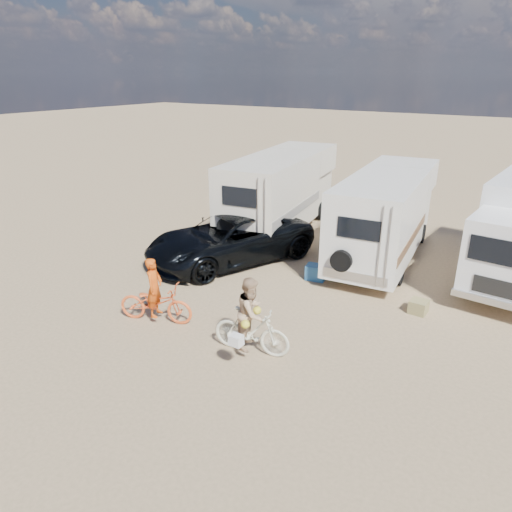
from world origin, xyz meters
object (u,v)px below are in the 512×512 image
Objects in this scene: rv_left at (281,194)px; cooler at (316,272)px; bike_man at (156,303)px; rider_man at (155,294)px; crate at (418,307)px; rider_woman at (251,320)px; bike_woman at (251,331)px; rv_main at (386,217)px; dark_suv at (230,239)px.

cooler is at bearing -54.66° from rv_left.
rider_man is at bearing -0.00° from bike_man.
bike_man is (1.08, -8.29, -1.03)m from rv_left.
bike_man is 4.40× the size of crate.
rider_man is 2.90m from rider_woman.
bike_woman is 1.09× the size of rider_woman.
rv_main is 3.47m from cooler.
rv_main reaches higher than cooler.
rider_man is 2.64× the size of cooler.
rv_main is 5.42m from dark_suv.
bike_man is at bearing -143.45° from crate.
rv_left reaches higher than rv_main.
rv_main is at bearing 59.21° from cooler.
rv_main reaches higher than bike_man.
rider_woman is (-0.53, -7.59, -0.62)m from rv_main.
dark_suv is 4.57m from rider_man.
rv_main is 7.67m from bike_woman.
crate is at bearing 20.13° from dark_suv.
rider_man is at bearing 81.55° from rider_woman.
rider_woman reaches higher than bike_man.
dark_suv is (-4.30, -3.24, -0.67)m from rv_main.
bike_woman is 4.59m from cooler.
bike_man is 5.23m from cooler.
bike_woman is (2.90, 0.13, 0.04)m from bike_man.
dark_suv is 2.92× the size of bike_man.
bike_man is at bearing -0.00° from rider_man.
rider_man is 0.93× the size of rider_woman.
rider_woman reaches higher than cooler.
bike_woman is 0.30m from rider_woman.
rider_woman is (3.77, -4.36, 0.04)m from dark_suv.
rv_main is 15.72× the size of crate.
crate is (2.76, 4.07, -0.67)m from rider_woman.
rider_man is (-2.90, -0.13, 0.23)m from bike_woman.
rv_main is 7.64m from rider_woman.
bike_woman is at bearing -106.91° from bike_man.
rv_left is 4.60× the size of rider_man.
bike_man is 2.90m from bike_woman.
crate is (3.32, -0.48, -0.06)m from cooler.
rv_left is at bearing -12.04° from bike_man.
rv_left is 5.15m from cooler.
dark_suv is 3.41× the size of rider_woman.
rv_left is 3.66× the size of bike_man.
cooler is (2.33, 4.67, -0.55)m from rider_man.
rv_left is 8.00m from crate.
rv_left is 9.11m from rider_woman.
crate is at bearing -19.15° from cooler.
rv_left is (-4.51, 0.57, 0.08)m from rv_main.
rv_left is 3.92× the size of bike_woman.
rv_left is 9.13m from bike_woman.
bike_man is 7.05m from crate.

